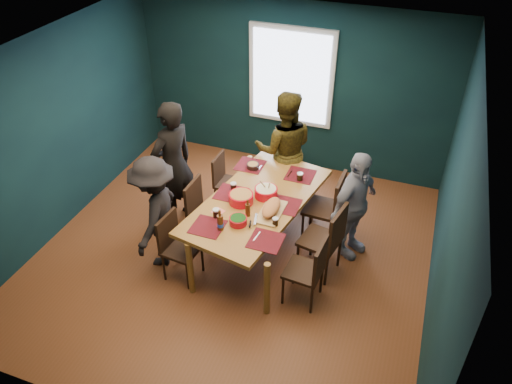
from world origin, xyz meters
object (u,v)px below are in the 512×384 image
chair_left_near (175,242)px  chair_right_near (311,267)px  chair_right_far (330,204)px  bowl_salad (241,198)px  person_right (354,206)px  bowl_herbs (238,220)px  person_far_left (173,165)px  bowl_dumpling (266,192)px  chair_right_mid (328,237)px  dining_table (257,204)px  person_near_left (156,213)px  person_back (284,149)px  chair_left_mid (201,208)px  cutting_board (271,209)px  chair_left_far (225,178)px

chair_left_near → chair_right_near: size_ratio=0.97×
chair_right_far → bowl_salad: size_ratio=3.34×
person_right → chair_right_far: bearing=89.3°
bowl_salad → bowl_herbs: bowl_salad is taller
chair_left_near → person_far_left: (-0.52, 1.01, 0.41)m
chair_left_near → bowl_herbs: (0.74, 0.25, 0.36)m
person_right → bowl_dumpling: person_right is taller
chair_right_mid → person_far_left: size_ratio=0.55×
dining_table → chair_left_near: size_ratio=2.63×
chair_right_mid → person_near_left: size_ratio=0.66×
chair_left_near → chair_right_near: bearing=10.5°
person_far_left → person_back: person_far_left is taller
person_right → chair_left_mid: bearing=128.2°
person_right → person_near_left: (-2.28, -0.99, 0.01)m
chair_right_far → person_near_left: (-1.95, -1.15, 0.17)m
chair_right_mid → bowl_salad: size_ratio=3.31×
person_back → bowl_dumpling: person_back is taller
bowl_salad → cutting_board: (0.42, -0.08, -0.00)m
chair_left_near → person_right: (1.95, 1.16, 0.24)m
person_near_left → chair_right_near: bearing=80.3°
chair_left_far → person_far_left: bearing=-132.6°
person_near_left → cutting_board: 1.43m
chair_left_mid → bowl_salad: 0.69m
bowl_herbs → cutting_board: size_ratio=0.33×
person_far_left → dining_table: bearing=101.8°
person_right → bowl_salad: size_ratio=4.94×
person_back → bowl_salad: person_back is taller
person_near_left → bowl_herbs: bearing=85.8°
chair_left_far → person_near_left: 1.44m
chair_right_mid → cutting_board: chair_right_mid is taller
person_back → person_near_left: person_back is taller
bowl_dumpling → bowl_herbs: size_ratio=1.38×
person_far_left → cutting_board: size_ratio=2.85×
bowl_herbs → bowl_salad: bearing=106.7°
person_far_left → bowl_herbs: 1.47m
chair_left_mid → chair_right_far: (1.59, 0.62, 0.05)m
chair_left_mid → bowl_salad: bowl_salad is taller
dining_table → chair_left_far: (-0.78, 0.76, -0.26)m
chair_right_near → cutting_board: (-0.64, 0.45, 0.36)m
person_back → bowl_herbs: bearing=70.6°
person_back → bowl_salad: 1.33m
person_near_left → chair_left_far: bearing=157.9°
person_right → bowl_dumpling: 1.13m
chair_right_near → chair_right_mid: bearing=87.2°
chair_left_mid → chair_right_far: bearing=23.1°
chair_left_mid → chair_right_mid: 1.72m
chair_left_far → person_near_left: (-0.33, -1.38, 0.28)m
chair_left_far → bowl_salad: (0.62, -0.89, 0.41)m
chair_left_far → chair_left_mid: chair_left_mid is taller
bowl_salad → bowl_dumpling: size_ratio=1.05×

